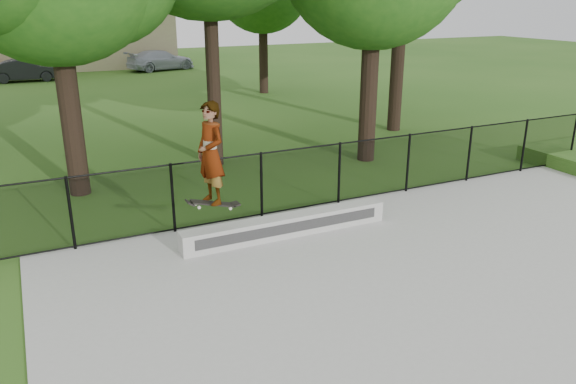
% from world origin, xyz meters
% --- Properties ---
extents(ground, '(100.00, 100.00, 0.00)m').
position_xyz_m(ground, '(0.00, 0.00, 0.00)').
color(ground, '#285217').
rests_on(ground, ground).
extents(concrete_slab, '(14.00, 12.00, 0.06)m').
position_xyz_m(concrete_slab, '(0.00, 0.00, 0.03)').
color(concrete_slab, '#A3A39E').
rests_on(concrete_slab, ground).
extents(grind_ledge, '(4.51, 0.40, 0.43)m').
position_xyz_m(grind_ledge, '(-1.95, 4.70, 0.28)').
color(grind_ledge, '#B3B2AD').
rests_on(grind_ledge, concrete_slab).
extents(car_b, '(3.59, 1.54, 1.28)m').
position_xyz_m(car_b, '(-6.02, 31.87, 0.64)').
color(car_b, black).
rests_on(car_b, ground).
extents(car_c, '(4.57, 2.90, 1.34)m').
position_xyz_m(car_c, '(2.46, 33.77, 0.67)').
color(car_c, '#A0A7B6').
rests_on(car_c, ground).
extents(skater_airborne, '(0.82, 0.78, 2.07)m').
position_xyz_m(skater_airborne, '(-3.60, 4.42, 2.06)').
color(skater_airborne, black).
rests_on(skater_airborne, ground).
extents(chainlink_fence, '(16.06, 0.06, 1.50)m').
position_xyz_m(chainlink_fence, '(0.00, 5.90, 0.81)').
color(chainlink_fence, black).
rests_on(chainlink_fence, concrete_slab).
extents(distant_building, '(12.40, 6.40, 4.30)m').
position_xyz_m(distant_building, '(-2.00, 38.00, 2.16)').
color(distant_building, tan).
rests_on(distant_building, ground).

